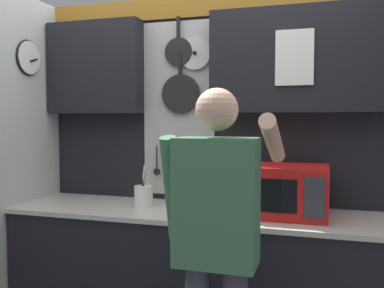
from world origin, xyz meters
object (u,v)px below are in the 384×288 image
(microwave, at_px, (285,191))
(person, at_px, (217,229))
(knife_block, at_px, (211,195))
(utensil_crock, at_px, (144,195))

(microwave, distance_m, person, 0.74)
(microwave, relative_size, person, 0.31)
(microwave, height_order, knife_block, microwave)
(person, bearing_deg, knife_block, 106.58)
(microwave, xyz_separation_m, person, (-0.25, -0.69, -0.08))
(microwave, distance_m, utensil_crock, 0.93)
(microwave, bearing_deg, knife_block, 179.96)
(knife_block, distance_m, utensil_crock, 0.47)
(microwave, relative_size, knife_block, 1.82)
(utensil_crock, bearing_deg, knife_block, -0.13)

